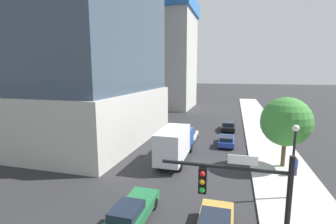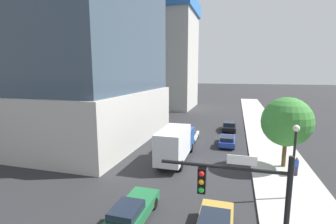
{
  "view_description": "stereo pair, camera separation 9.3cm",
  "coord_description": "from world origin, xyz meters",
  "px_view_note": "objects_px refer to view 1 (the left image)",
  "views": [
    {
      "loc": [
        3.26,
        -4.22,
        8.64
      ],
      "look_at": [
        -0.66,
        10.06,
        6.25
      ],
      "focal_mm": 25.89,
      "sensor_mm": 36.0,
      "label": 1
    },
    {
      "loc": [
        3.35,
        -4.19,
        8.64
      ],
      "look_at": [
        -0.66,
        10.06,
        6.25
      ],
      "focal_mm": 25.89,
      "sensor_mm": 36.0,
      "label": 2
    }
  ],
  "objects_px": {
    "street_tree": "(286,122)",
    "car_white": "(189,136)",
    "pedestrian_blue_shirt": "(296,166)",
    "construction_building": "(164,50)",
    "car_black": "(228,126)",
    "box_truck": "(175,143)",
    "street_lamp": "(294,150)",
    "traffic_light_pole": "(245,198)",
    "car_blue": "(227,140)",
    "car_green": "(132,211)"
  },
  "relations": [
    {
      "from": "street_tree",
      "to": "car_white",
      "type": "distance_m",
      "value": 12.49
    },
    {
      "from": "car_white",
      "to": "street_tree",
      "type": "bearing_deg",
      "value": -33.14
    },
    {
      "from": "car_white",
      "to": "pedestrian_blue_shirt",
      "type": "bearing_deg",
      "value": -38.58
    },
    {
      "from": "construction_building",
      "to": "pedestrian_blue_shirt",
      "type": "relative_size",
      "value": 21.56
    },
    {
      "from": "car_black",
      "to": "box_truck",
      "type": "height_order",
      "value": "box_truck"
    },
    {
      "from": "construction_building",
      "to": "box_truck",
      "type": "distance_m",
      "value": 40.87
    },
    {
      "from": "street_lamp",
      "to": "traffic_light_pole",
      "type": "bearing_deg",
      "value": -113.01
    },
    {
      "from": "car_blue",
      "to": "car_green",
      "type": "bearing_deg",
      "value": -105.51
    },
    {
      "from": "car_white",
      "to": "car_green",
      "type": "distance_m",
      "value": 17.99
    },
    {
      "from": "construction_building",
      "to": "car_black",
      "type": "bearing_deg",
      "value": -53.06
    },
    {
      "from": "street_tree",
      "to": "pedestrian_blue_shirt",
      "type": "bearing_deg",
      "value": -72.03
    },
    {
      "from": "construction_building",
      "to": "box_truck",
      "type": "height_order",
      "value": "construction_building"
    },
    {
      "from": "street_lamp",
      "to": "car_blue",
      "type": "xyz_separation_m",
      "value": [
        -4.68,
        11.8,
        -2.91
      ]
    },
    {
      "from": "street_tree",
      "to": "car_blue",
      "type": "relative_size",
      "value": 1.44
    },
    {
      "from": "street_lamp",
      "to": "car_white",
      "type": "relative_size",
      "value": 1.16
    },
    {
      "from": "traffic_light_pole",
      "to": "street_tree",
      "type": "xyz_separation_m",
      "value": [
        4.0,
        14.21,
        0.43
      ]
    },
    {
      "from": "street_lamp",
      "to": "car_green",
      "type": "relative_size",
      "value": 1.09
    },
    {
      "from": "car_white",
      "to": "box_truck",
      "type": "distance_m",
      "value": 7.63
    },
    {
      "from": "car_green",
      "to": "pedestrian_blue_shirt",
      "type": "distance_m",
      "value": 14.26
    },
    {
      "from": "car_white",
      "to": "car_black",
      "type": "xyz_separation_m",
      "value": [
        4.75,
        7.17,
        -0.0
      ]
    },
    {
      "from": "street_lamp",
      "to": "street_tree",
      "type": "distance_m",
      "value": 6.2
    },
    {
      "from": "car_black",
      "to": "street_lamp",
      "type": "bearing_deg",
      "value": -76.72
    },
    {
      "from": "street_lamp",
      "to": "car_green",
      "type": "height_order",
      "value": "street_lamp"
    },
    {
      "from": "construction_building",
      "to": "pedestrian_blue_shirt",
      "type": "distance_m",
      "value": 46.2
    },
    {
      "from": "pedestrian_blue_shirt",
      "to": "car_blue",
      "type": "bearing_deg",
      "value": 127.67
    },
    {
      "from": "street_lamp",
      "to": "box_truck",
      "type": "distance_m",
      "value": 10.87
    },
    {
      "from": "car_white",
      "to": "traffic_light_pole",
      "type": "bearing_deg",
      "value": -73.86
    },
    {
      "from": "traffic_light_pole",
      "to": "street_tree",
      "type": "distance_m",
      "value": 14.77
    },
    {
      "from": "street_lamp",
      "to": "box_truck",
      "type": "relative_size",
      "value": 0.65
    },
    {
      "from": "street_lamp",
      "to": "street_tree",
      "type": "xyz_separation_m",
      "value": [
        0.57,
        6.13,
        0.76
      ]
    },
    {
      "from": "street_tree",
      "to": "car_white",
      "type": "height_order",
      "value": "street_tree"
    },
    {
      "from": "car_black",
      "to": "box_truck",
      "type": "bearing_deg",
      "value": -107.91
    },
    {
      "from": "construction_building",
      "to": "street_lamp",
      "type": "height_order",
      "value": "construction_building"
    },
    {
      "from": "box_truck",
      "to": "street_tree",
      "type": "bearing_deg",
      "value": 5.72
    },
    {
      "from": "construction_building",
      "to": "car_green",
      "type": "xyz_separation_m",
      "value": [
        12.05,
        -47.5,
        -13.52
      ]
    },
    {
      "from": "street_lamp",
      "to": "pedestrian_blue_shirt",
      "type": "bearing_deg",
      "value": 73.96
    },
    {
      "from": "box_truck",
      "to": "car_green",
      "type": "bearing_deg",
      "value": -90.0
    },
    {
      "from": "box_truck",
      "to": "pedestrian_blue_shirt",
      "type": "xyz_separation_m",
      "value": [
        10.63,
        -0.95,
        -0.94
      ]
    },
    {
      "from": "street_tree",
      "to": "car_blue",
      "type": "distance_m",
      "value": 8.55
    },
    {
      "from": "construction_building",
      "to": "car_black",
      "type": "distance_m",
      "value": 31.07
    },
    {
      "from": "construction_building",
      "to": "box_truck",
      "type": "xyz_separation_m",
      "value": [
        12.05,
        -37.04,
        -12.35
      ]
    },
    {
      "from": "car_black",
      "to": "box_truck",
      "type": "distance_m",
      "value": 15.5
    },
    {
      "from": "car_white",
      "to": "car_green",
      "type": "height_order",
      "value": "car_green"
    },
    {
      "from": "car_black",
      "to": "car_blue",
      "type": "relative_size",
      "value": 1.02
    },
    {
      "from": "street_lamp",
      "to": "car_blue",
      "type": "distance_m",
      "value": 13.02
    },
    {
      "from": "construction_building",
      "to": "pedestrian_blue_shirt",
      "type": "height_order",
      "value": "construction_building"
    },
    {
      "from": "traffic_light_pole",
      "to": "car_black",
      "type": "bearing_deg",
      "value": 92.57
    },
    {
      "from": "street_lamp",
      "to": "car_black",
      "type": "relative_size",
      "value": 1.13
    },
    {
      "from": "construction_building",
      "to": "street_tree",
      "type": "distance_m",
      "value": 43.4
    },
    {
      "from": "car_white",
      "to": "pedestrian_blue_shirt",
      "type": "xyz_separation_m",
      "value": [
        10.63,
        -8.48,
        0.28
      ]
    }
  ]
}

